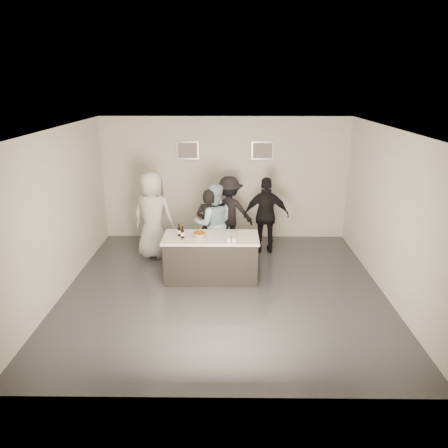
{
  "coord_description": "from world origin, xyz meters",
  "views": [
    {
      "loc": [
        0.09,
        -7.52,
        3.78
      ],
      "look_at": [
        0.0,
        0.5,
        1.15
      ],
      "focal_mm": 35.0,
      "sensor_mm": 36.0,
      "label": 1
    }
  ],
  "objects_px": {
    "person_main_blue": "(214,224)",
    "beer_bottle_b": "(182,232)",
    "bar_counter": "(211,258)",
    "person_guest_right": "(266,215)",
    "person_guest_left": "(153,215)",
    "person_main_black": "(210,227)",
    "person_guest_back": "(229,212)",
    "cake": "(199,235)",
    "beer_bottle_a": "(179,230)"
  },
  "relations": [
    {
      "from": "person_main_black",
      "to": "person_guest_back",
      "type": "distance_m",
      "value": 1.09
    },
    {
      "from": "bar_counter",
      "to": "person_guest_right",
      "type": "height_order",
      "value": "person_guest_right"
    },
    {
      "from": "bar_counter",
      "to": "person_guest_back",
      "type": "distance_m",
      "value": 1.86
    },
    {
      "from": "bar_counter",
      "to": "person_guest_left",
      "type": "distance_m",
      "value": 1.84
    },
    {
      "from": "bar_counter",
      "to": "beer_bottle_a",
      "type": "xyz_separation_m",
      "value": [
        -0.62,
        0.02,
        0.58
      ]
    },
    {
      "from": "beer_bottle_a",
      "to": "person_main_black",
      "type": "relative_size",
      "value": 0.16
    },
    {
      "from": "person_main_black",
      "to": "person_guest_right",
      "type": "bearing_deg",
      "value": -128.07
    },
    {
      "from": "bar_counter",
      "to": "person_main_blue",
      "type": "height_order",
      "value": "person_main_blue"
    },
    {
      "from": "beer_bottle_b",
      "to": "person_guest_right",
      "type": "distance_m",
      "value": 2.36
    },
    {
      "from": "person_main_blue",
      "to": "person_guest_right",
      "type": "bearing_deg",
      "value": -158.46
    },
    {
      "from": "person_guest_left",
      "to": "person_guest_back",
      "type": "xyz_separation_m",
      "value": [
        1.68,
        0.61,
        -0.11
      ]
    },
    {
      "from": "person_guest_left",
      "to": "person_main_black",
      "type": "bearing_deg",
      "value": 178.73
    },
    {
      "from": "beer_bottle_b",
      "to": "person_guest_right",
      "type": "relative_size",
      "value": 0.15
    },
    {
      "from": "person_main_blue",
      "to": "beer_bottle_b",
      "type": "bearing_deg",
      "value": 53.03
    },
    {
      "from": "beer_bottle_a",
      "to": "bar_counter",
      "type": "bearing_deg",
      "value": -1.71
    },
    {
      "from": "person_guest_right",
      "to": "cake",
      "type": "bearing_deg",
      "value": 48.1
    },
    {
      "from": "person_main_blue",
      "to": "person_guest_right",
      "type": "xyz_separation_m",
      "value": [
        1.18,
        0.63,
        0.0
      ]
    },
    {
      "from": "bar_counter",
      "to": "person_guest_left",
      "type": "relative_size",
      "value": 0.96
    },
    {
      "from": "person_main_blue",
      "to": "person_guest_back",
      "type": "distance_m",
      "value": 0.98
    },
    {
      "from": "bar_counter",
      "to": "beer_bottle_a",
      "type": "bearing_deg",
      "value": 178.29
    },
    {
      "from": "beer_bottle_a",
      "to": "person_main_black",
      "type": "distance_m",
      "value": 0.96
    },
    {
      "from": "beer_bottle_a",
      "to": "person_guest_left",
      "type": "distance_m",
      "value": 1.35
    },
    {
      "from": "person_main_black",
      "to": "person_guest_left",
      "type": "relative_size",
      "value": 0.86
    },
    {
      "from": "beer_bottle_a",
      "to": "person_guest_back",
      "type": "relative_size",
      "value": 0.15
    },
    {
      "from": "bar_counter",
      "to": "beer_bottle_b",
      "type": "bearing_deg",
      "value": -168.97
    },
    {
      "from": "bar_counter",
      "to": "cake",
      "type": "relative_size",
      "value": 7.58
    },
    {
      "from": "cake",
      "to": "bar_counter",
      "type": "bearing_deg",
      "value": 10.05
    },
    {
      "from": "beer_bottle_a",
      "to": "person_main_black",
      "type": "bearing_deg",
      "value": 53.2
    },
    {
      "from": "beer_bottle_b",
      "to": "bar_counter",
      "type": "bearing_deg",
      "value": 11.03
    },
    {
      "from": "cake",
      "to": "person_guest_left",
      "type": "xyz_separation_m",
      "value": [
        -1.1,
        1.21,
        0.03
      ]
    },
    {
      "from": "bar_counter",
      "to": "person_guest_back",
      "type": "xyz_separation_m",
      "value": [
        0.36,
        1.78,
        0.41
      ]
    },
    {
      "from": "beer_bottle_b",
      "to": "person_guest_left",
      "type": "height_order",
      "value": "person_guest_left"
    },
    {
      "from": "bar_counter",
      "to": "person_main_blue",
      "type": "relative_size",
      "value": 1.06
    },
    {
      "from": "beer_bottle_b",
      "to": "person_main_blue",
      "type": "distance_m",
      "value": 1.12
    },
    {
      "from": "cake",
      "to": "person_guest_right",
      "type": "distance_m",
      "value": 2.08
    },
    {
      "from": "person_main_blue",
      "to": "beer_bottle_a",
      "type": "bearing_deg",
      "value": 45.8
    },
    {
      "from": "bar_counter",
      "to": "person_main_black",
      "type": "relative_size",
      "value": 1.12
    },
    {
      "from": "person_main_black",
      "to": "cake",
      "type": "bearing_deg",
      "value": 100.97
    },
    {
      "from": "beer_bottle_b",
      "to": "person_guest_back",
      "type": "bearing_deg",
      "value": 64.56
    },
    {
      "from": "person_main_black",
      "to": "person_guest_left",
      "type": "distance_m",
      "value": 1.33
    },
    {
      "from": "beer_bottle_a",
      "to": "person_main_blue",
      "type": "bearing_deg",
      "value": 52.33
    },
    {
      "from": "person_main_black",
      "to": "person_guest_left",
      "type": "xyz_separation_m",
      "value": [
        -1.26,
        0.4,
        0.14
      ]
    },
    {
      "from": "bar_counter",
      "to": "cake",
      "type": "xyz_separation_m",
      "value": [
        -0.22,
        -0.04,
        0.49
      ]
    },
    {
      "from": "person_main_black",
      "to": "person_guest_right",
      "type": "height_order",
      "value": "person_guest_right"
    },
    {
      "from": "beer_bottle_b",
      "to": "person_main_blue",
      "type": "relative_size",
      "value": 0.15
    },
    {
      "from": "person_main_black",
      "to": "person_main_blue",
      "type": "distance_m",
      "value": 0.12
    },
    {
      "from": "person_main_blue",
      "to": "person_guest_back",
      "type": "xyz_separation_m",
      "value": [
        0.33,
        0.93,
        -0.02
      ]
    },
    {
      "from": "person_guest_left",
      "to": "beer_bottle_a",
      "type": "bearing_deg",
      "value": 137.44
    },
    {
      "from": "cake",
      "to": "beer_bottle_b",
      "type": "distance_m",
      "value": 0.34
    },
    {
      "from": "beer_bottle_a",
      "to": "person_main_black",
      "type": "height_order",
      "value": "person_main_black"
    }
  ]
}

